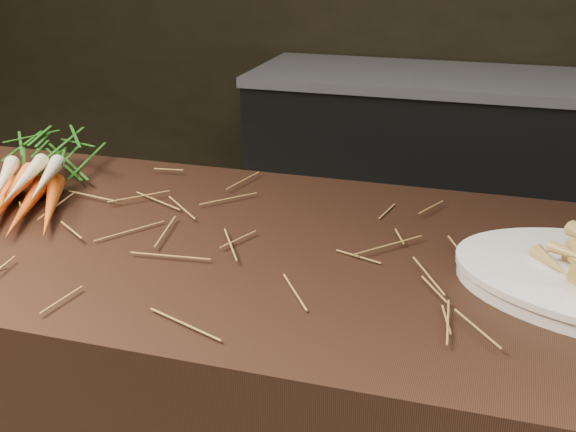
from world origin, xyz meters
name	(u,v)px	position (x,y,z in m)	size (l,w,h in m)	color
back_counter	(474,179)	(0.30, 2.18, 0.42)	(1.82, 0.62, 0.84)	black
straw_bedding	(241,236)	(0.00, 0.30, 0.91)	(1.40, 0.60, 0.02)	olive
root_veg_bunch	(40,167)	(-0.46, 0.42, 0.94)	(0.33, 0.50, 0.09)	orange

